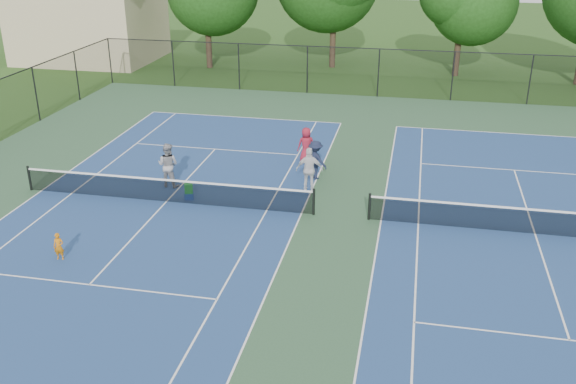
% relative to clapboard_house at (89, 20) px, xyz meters
% --- Properties ---
extents(ground, '(140.00, 140.00, 0.00)m').
position_rel_clapboard_house_xyz_m(ground, '(23.00, -25.00, -3.09)').
color(ground, '#234716').
rests_on(ground, ground).
extents(court_pad, '(36.00, 36.00, 0.01)m').
position_rel_clapboard_house_xyz_m(court_pad, '(23.00, -25.00, -3.09)').
color(court_pad, '#2D5134').
rests_on(court_pad, ground).
extents(tennis_court_left, '(12.00, 23.83, 1.07)m').
position_rel_clapboard_house_xyz_m(tennis_court_left, '(16.00, -25.00, -2.99)').
color(tennis_court_left, navy).
rests_on(tennis_court_left, ground).
extents(tennis_court_right, '(12.00, 23.83, 1.07)m').
position_rel_clapboard_house_xyz_m(tennis_court_right, '(30.00, -25.00, -2.99)').
color(tennis_court_right, navy).
rests_on(tennis_court_right, ground).
extents(perimeter_fence, '(36.08, 36.08, 3.02)m').
position_rel_clapboard_house_xyz_m(perimeter_fence, '(23.00, -25.00, -1.49)').
color(perimeter_fence, black).
rests_on(perimeter_fence, ground).
extents(clapboard_house, '(10.80, 8.10, 7.65)m').
position_rel_clapboard_house_xyz_m(clapboard_house, '(0.00, 0.00, 0.00)').
color(clapboard_house, tan).
rests_on(clapboard_house, ground).
extents(child_player, '(0.38, 0.28, 0.95)m').
position_rel_clapboard_house_xyz_m(child_player, '(14.29, -30.10, -2.62)').
color(child_player, '#CA6E0D').
rests_on(child_player, ground).
extents(instructor, '(0.99, 0.81, 1.88)m').
position_rel_clapboard_house_xyz_m(instructor, '(15.52, -23.40, -2.15)').
color(instructor, '#98979A').
rests_on(instructor, ground).
extents(bystander_a, '(1.16, 0.61, 1.88)m').
position_rel_clapboard_house_xyz_m(bystander_a, '(21.39, -22.74, -2.15)').
color(bystander_a, silver).
rests_on(bystander_a, ground).
extents(bystander_b, '(1.28, 1.08, 1.72)m').
position_rel_clapboard_house_xyz_m(bystander_b, '(21.41, -21.37, -2.23)').
color(bystander_b, '#171D34').
rests_on(bystander_b, ground).
extents(bystander_c, '(0.95, 0.82, 1.65)m').
position_rel_clapboard_house_xyz_m(bystander_c, '(20.66, -19.43, -2.27)').
color(bystander_c, maroon).
rests_on(bystander_c, ground).
extents(ball_crate, '(0.40, 0.36, 0.27)m').
position_rel_clapboard_house_xyz_m(ball_crate, '(16.80, -24.56, -2.96)').
color(ball_crate, '#163F9C').
rests_on(ball_crate, ground).
extents(ball_hopper, '(0.40, 0.36, 0.41)m').
position_rel_clapboard_house_xyz_m(ball_hopper, '(16.80, -24.56, -2.61)').
color(ball_hopper, green).
rests_on(ball_hopper, ball_crate).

